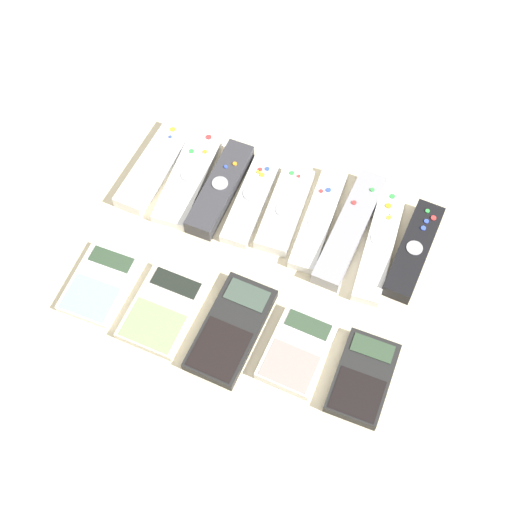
# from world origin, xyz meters

# --- Properties ---
(ground_plane) EXTENTS (3.00, 3.00, 0.00)m
(ground_plane) POSITION_xyz_m (0.00, 0.00, 0.00)
(ground_plane) COLOR beige
(remote_0) EXTENTS (0.06, 0.18, 0.02)m
(remote_0) POSITION_xyz_m (-0.21, 0.12, 0.01)
(remote_0) COLOR white
(remote_0) RESTS_ON ground_plane
(remote_1) EXTENTS (0.06, 0.19, 0.02)m
(remote_1) POSITION_xyz_m (-0.15, 0.12, 0.01)
(remote_1) COLOR white
(remote_1) RESTS_ON ground_plane
(remote_2) EXTENTS (0.05, 0.17, 0.03)m
(remote_2) POSITION_xyz_m (-0.09, 0.12, 0.01)
(remote_2) COLOR #333338
(remote_2) RESTS_ON ground_plane
(remote_3) EXTENTS (0.05, 0.17, 0.02)m
(remote_3) POSITION_xyz_m (-0.04, 0.12, 0.01)
(remote_3) COLOR white
(remote_3) RESTS_ON ground_plane
(remote_4) EXTENTS (0.06, 0.15, 0.02)m
(remote_4) POSITION_xyz_m (0.01, 0.12, 0.01)
(remote_4) COLOR white
(remote_4) RESTS_ON ground_plane
(remote_5) EXTENTS (0.05, 0.19, 0.02)m
(remote_5) POSITION_xyz_m (0.06, 0.12, 0.01)
(remote_5) COLOR white
(remote_5) RESTS_ON ground_plane
(remote_6) EXTENTS (0.06, 0.21, 0.03)m
(remote_6) POSITION_xyz_m (0.11, 0.12, 0.01)
(remote_6) COLOR gray
(remote_6) RESTS_ON ground_plane
(remote_7) EXTENTS (0.05, 0.21, 0.02)m
(remote_7) POSITION_xyz_m (0.16, 0.12, 0.01)
(remote_7) COLOR white
(remote_7) RESTS_ON ground_plane
(remote_8) EXTENTS (0.05, 0.17, 0.03)m
(remote_8) POSITION_xyz_m (0.21, 0.12, 0.01)
(remote_8) COLOR black
(remote_8) RESTS_ON ground_plane
(calculator_0) EXTENTS (0.08, 0.12, 0.01)m
(calculator_0) POSITION_xyz_m (-0.20, -0.10, 0.01)
(calculator_0) COLOR silver
(calculator_0) RESTS_ON ground_plane
(calculator_1) EXTENTS (0.09, 0.13, 0.02)m
(calculator_1) POSITION_xyz_m (-0.09, -0.10, 0.01)
(calculator_1) COLOR beige
(calculator_1) RESTS_ON ground_plane
(calculator_2) EXTENTS (0.08, 0.16, 0.02)m
(calculator_2) POSITION_xyz_m (0.01, -0.09, 0.01)
(calculator_2) COLOR black
(calculator_2) RESTS_ON ground_plane
(calculator_3) EXTENTS (0.08, 0.12, 0.02)m
(calculator_3) POSITION_xyz_m (0.11, -0.09, 0.01)
(calculator_3) COLOR silver
(calculator_3) RESTS_ON ground_plane
(calculator_4) EXTENTS (0.07, 0.12, 0.02)m
(calculator_4) POSITION_xyz_m (0.20, -0.10, 0.01)
(calculator_4) COLOR black
(calculator_4) RESTS_ON ground_plane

